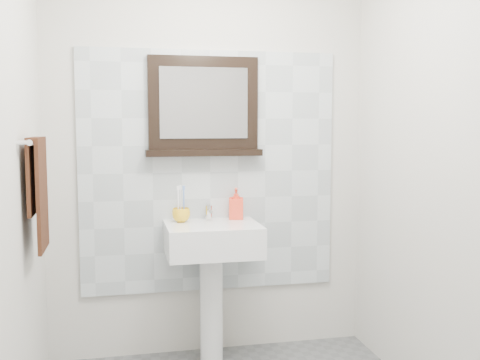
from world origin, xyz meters
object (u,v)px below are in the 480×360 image
(hand_towel, at_px, (38,185))
(toothbrush_cup, at_px, (181,215))
(soap_dispenser, at_px, (236,203))
(framed_mirror, at_px, (203,109))
(pedestal_sink, at_px, (212,254))

(hand_towel, bearing_deg, toothbrush_cup, 33.78)
(toothbrush_cup, bearing_deg, hand_towel, -146.22)
(soap_dispenser, bearing_deg, toothbrush_cup, -161.23)
(soap_dispenser, bearing_deg, framed_mirror, 178.00)
(pedestal_sink, xyz_separation_m, framed_mirror, (-0.02, 0.19, 0.87))
(soap_dispenser, xyz_separation_m, hand_towel, (-1.09, -0.54, 0.20))
(framed_mirror, bearing_deg, soap_dispenser, -14.14)
(soap_dispenser, distance_m, framed_mirror, 0.62)
(pedestal_sink, distance_m, hand_towel, 1.11)
(toothbrush_cup, bearing_deg, soap_dispenser, 6.63)
(pedestal_sink, xyz_separation_m, toothbrush_cup, (-0.17, 0.10, 0.23))
(toothbrush_cup, bearing_deg, framed_mirror, 30.20)
(framed_mirror, bearing_deg, toothbrush_cup, -149.80)
(toothbrush_cup, xyz_separation_m, hand_towel, (-0.75, -0.50, 0.25))
(pedestal_sink, distance_m, toothbrush_cup, 0.30)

